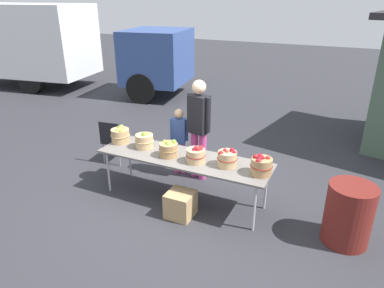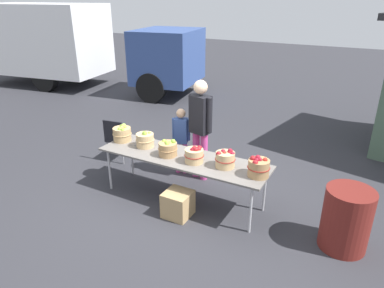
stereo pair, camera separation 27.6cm
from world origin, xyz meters
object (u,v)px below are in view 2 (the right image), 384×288
Objects in this scene: market_table at (183,159)px; produce_crate at (178,204)px; apple_basket_red_2 at (258,167)px; vendor_adult at (200,123)px; apple_basket_red_0 at (194,155)px; apple_basket_green_2 at (168,149)px; folding_chair at (117,137)px; box_truck at (71,43)px; trash_barrel at (346,219)px; child_customer at (181,136)px; apple_basket_green_0 at (122,134)px; apple_basket_red_1 at (225,159)px; apple_basket_green_1 at (145,140)px.

market_table reaches higher than produce_crate.
vendor_adult reaches higher than apple_basket_red_2.
apple_basket_red_0 is at bearing -16.73° from market_table.
apple_basket_green_2 is 0.35× the size of folding_chair.
vendor_adult is at bearing 112.15° from apple_basket_red_0.
folding_chair is (5.31, -4.09, -0.98)m from box_truck.
folding_chair is at bearing 152.31° from produce_crate.
trash_barrel is (4.21, -0.62, -0.09)m from folding_chair.
box_truck is at bearing -16.11° from vendor_adult.
box_truck reaches higher than child_customer.
apple_basket_red_2 is 0.80× the size of produce_crate.
apple_basket_green_2 is 0.25× the size of child_customer.
folding_chair is at bearing 138.17° from apple_basket_green_0.
child_customer reaches higher than apple_basket_green_2.
trash_barrel is (3.60, -0.07, -0.46)m from apple_basket_green_0.
box_truck is (-6.65, 3.92, 0.77)m from child_customer.
apple_basket_red_2 is at bearing -4.11° from apple_basket_red_1.
produce_crate is (0.26, -1.21, -0.85)m from vendor_adult.
apple_basket_red_0 is 0.35× the size of trash_barrel.
apple_basket_red_1 is 1.14m from vendor_adult.
apple_basket_red_1 is 0.77× the size of produce_crate.
market_table is 0.28m from apple_basket_green_2.
apple_basket_red_2 is 1.27m from trash_barrel.
apple_basket_green_1 is 0.79× the size of produce_crate.
produce_crate is (0.89, -0.47, -0.68)m from apple_basket_green_1.
apple_basket_red_1 is 2.63m from folding_chair.
apple_basket_green_0 reaches higher than market_table.
vendor_adult is at bearing 49.63° from apple_basket_green_1.
market_table is at bearing 178.29° from apple_basket_red_2.
vendor_adult is 2.12× the size of trash_barrel.
child_customer reaches higher than apple_basket_green_0.
folding_chair is (-3.04, 0.65, -0.37)m from apple_basket_red_2.
apple_basket_red_0 is at bearing -177.79° from apple_basket_red_2.
apple_basket_green_0 is at bearing 176.58° from market_table.
box_truck is 20.62× the size of produce_crate.
vendor_adult is at bearing 82.11° from apple_basket_green_2.
apple_basket_red_1 reaches higher than apple_basket_red_0.
apple_basket_green_0 is 1.03× the size of apple_basket_red_2.
apple_basket_green_2 is at bearing 149.62° from folding_chair.
apple_basket_red_0 is 1.14m from child_customer.
apple_basket_green_1 is at bearing 145.21° from folding_chair.
apple_basket_red_0 is at bearing -5.71° from apple_basket_green_0.
vendor_adult reaches higher than child_customer.
apple_basket_green_0 is at bearing 177.40° from apple_basket_green_1.
apple_basket_red_2 is 3.13m from folding_chair.
produce_crate is (0.38, -0.36, -0.67)m from apple_basket_green_2.
apple_basket_green_1 is 1.44m from apple_basket_red_1.
apple_basket_green_1 reaches higher than apple_basket_green_2.
market_table is 1.94m from folding_chair.
trash_barrel is at bearing 1.72° from apple_basket_red_2.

